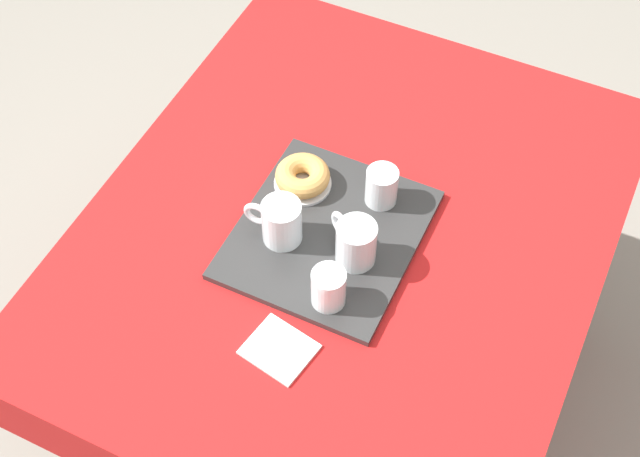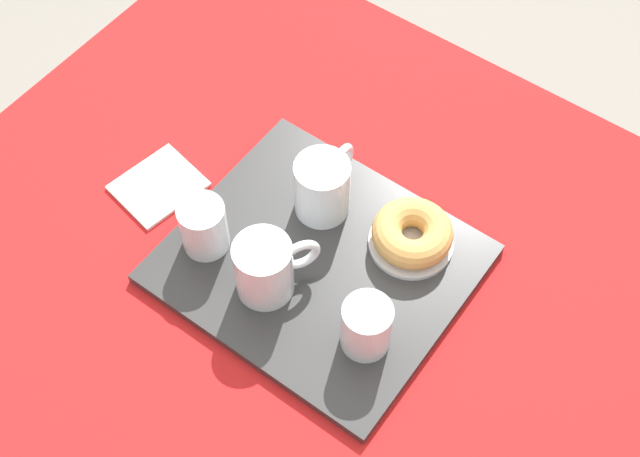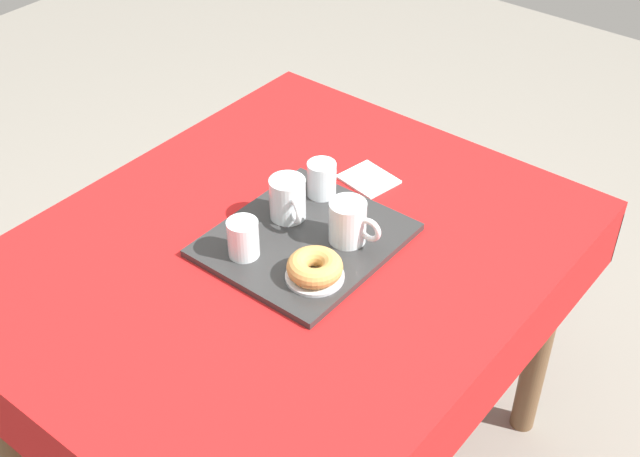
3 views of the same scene
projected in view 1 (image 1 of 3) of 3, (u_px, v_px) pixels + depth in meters
The scene contains 10 objects.
ground_plane at pixel (340, 396), 2.35m from camera, with size 6.00×6.00×0.00m, color gray.
dining_table at pixel (346, 256), 1.84m from camera, with size 1.19×0.98×0.74m.
serving_tray at pixel (328, 234), 1.74m from camera, with size 0.38×0.34×0.02m, color #2D2D2D.
tea_mug_left at pixel (355, 243), 1.66m from camera, with size 0.08×0.11×0.09m.
tea_mug_right at pixel (281, 223), 1.69m from camera, with size 0.08×0.12×0.09m.
water_glass_near at pixel (381, 188), 1.75m from camera, with size 0.06×0.06×0.08m.
water_glass_far at pixel (329, 289), 1.61m from camera, with size 0.06×0.06×0.08m.
donut_plate_left at pixel (303, 184), 1.80m from camera, with size 0.12×0.12×0.01m, color silver.
sugar_donut_left at pixel (303, 176), 1.78m from camera, with size 0.11×0.11×0.04m, color tan.
paper_napkin at pixel (279, 349), 1.59m from camera, with size 0.10×0.12×0.01m, color white.
Camera 1 is at (-0.98, -0.41, 2.14)m, focal length 50.25 mm.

